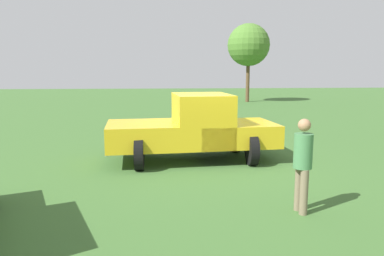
{
  "coord_description": "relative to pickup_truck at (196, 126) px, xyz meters",
  "views": [
    {
      "loc": [
        9.59,
        -1.31,
        2.47
      ],
      "look_at": [
        -0.21,
        -0.5,
        0.9
      ],
      "focal_mm": 34.06,
      "sensor_mm": 36.0,
      "label": 1
    }
  ],
  "objects": [
    {
      "name": "person_bystander",
      "position": [
        3.9,
        1.47,
        -0.02
      ],
      "size": [
        0.35,
        0.35,
        1.66
      ],
      "rotation": [
        0.0,
        0.0,
        1.66
      ],
      "color": "#7A6B51",
      "rests_on": "ground_plane"
    },
    {
      "name": "pickup_truck",
      "position": [
        0.0,
        0.0,
        0.0
      ],
      "size": [
        2.62,
        4.7,
        1.83
      ],
      "rotation": [
        0.0,
        0.0,
        4.79
      ],
      "color": "black",
      "rests_on": "ground_plane"
    },
    {
      "name": "tree_far_center",
      "position": [
        -18.33,
        5.76,
        3.41
      ],
      "size": [
        3.24,
        3.24,
        6.0
      ],
      "color": "brown",
      "rests_on": "ground_plane"
    },
    {
      "name": "ground_plane",
      "position": [
        0.22,
        0.39,
        -0.95
      ],
      "size": [
        80.0,
        80.0,
        0.0
      ],
      "primitive_type": "plane",
      "color": "#3D662D"
    }
  ]
}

